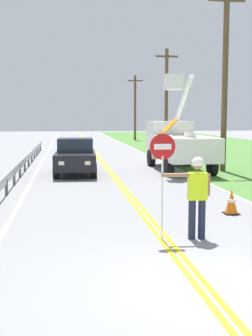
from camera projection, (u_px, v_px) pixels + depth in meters
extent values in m
plane|color=gray|center=(204.00, 288.00, 7.00)|extent=(160.00, 160.00, 0.00)
cube|color=yellow|center=(101.00, 162.00, 26.69)|extent=(0.11, 110.00, 0.01)
cube|color=yellow|center=(104.00, 162.00, 26.71)|extent=(0.11, 110.00, 0.01)
cube|color=silver|center=(161.00, 161.00, 27.17)|extent=(0.12, 110.00, 0.01)
cube|color=silver|center=(42.00, 163.00, 26.23)|extent=(0.12, 110.00, 0.01)
cylinder|color=#1E2338|center=(202.00, 219.00, 9.81)|extent=(0.16, 0.16, 0.88)
cylinder|color=#1E2338|center=(192.00, 219.00, 9.80)|extent=(0.16, 0.16, 0.88)
cube|color=#C6EA19|center=(197.00, 186.00, 9.72)|extent=(0.41, 0.26, 0.60)
cylinder|color=#996B4C|center=(175.00, 175.00, 9.65)|extent=(0.60, 0.12, 0.09)
cylinder|color=#996B4C|center=(208.00, 185.00, 9.74)|extent=(0.09, 0.09, 0.48)
sphere|color=#996B4C|center=(198.00, 165.00, 9.67)|extent=(0.22, 0.22, 0.22)
sphere|color=white|center=(198.00, 163.00, 9.66)|extent=(0.25, 0.25, 0.25)
cylinder|color=silver|center=(162.00, 198.00, 9.68)|extent=(0.04, 0.04, 1.85)
cylinder|color=#B71414|center=(163.00, 147.00, 9.56)|extent=(0.56, 0.03, 0.56)
cube|color=white|center=(163.00, 147.00, 9.54)|extent=(0.38, 0.01, 0.12)
cube|color=white|center=(185.00, 148.00, 21.31)|extent=(2.31, 4.61, 1.10)
cube|color=white|center=(169.00, 139.00, 24.68)|extent=(2.21, 2.11, 2.00)
cube|color=#1E2833|center=(165.00, 133.00, 25.66)|extent=(1.98, 0.07, 0.90)
cylinder|color=silver|center=(190.00, 135.00, 20.33)|extent=(0.56, 0.56, 0.24)
cylinder|color=silver|center=(182.00, 105.00, 21.83)|extent=(0.25, 3.51, 2.71)
cube|color=white|center=(174.00, 82.00, 23.34)|extent=(0.90, 0.90, 0.80)
cube|color=orange|center=(170.00, 126.00, 19.26)|extent=(0.60, 0.80, 0.59)
cylinder|color=black|center=(151.00, 158.00, 24.46)|extent=(0.32, 0.92, 0.92)
cylinder|color=black|center=(188.00, 157.00, 24.73)|extent=(0.32, 0.92, 0.92)
cylinder|color=black|center=(169.00, 166.00, 20.24)|extent=(0.32, 0.92, 0.92)
cylinder|color=black|center=(212.00, 166.00, 20.51)|extent=(0.32, 0.92, 0.92)
cube|color=black|center=(75.00, 160.00, 20.82)|extent=(2.00, 4.17, 0.72)
cube|color=#1E2833|center=(75.00, 145.00, 20.99)|extent=(1.69, 1.79, 0.64)
cube|color=#EAEACC|center=(88.00, 163.00, 18.86)|extent=(0.24, 0.07, 0.16)
cube|color=#EAEACC|center=(61.00, 163.00, 18.76)|extent=(0.24, 0.07, 0.16)
cylinder|color=black|center=(94.00, 170.00, 19.68)|extent=(0.31, 0.69, 0.68)
cylinder|color=black|center=(56.00, 171.00, 19.53)|extent=(0.31, 0.69, 0.68)
cylinder|color=black|center=(93.00, 164.00, 22.19)|extent=(0.31, 0.69, 0.68)
cylinder|color=black|center=(59.00, 165.00, 22.04)|extent=(0.31, 0.69, 0.68)
cylinder|color=brown|center=(225.00, 81.00, 21.75)|extent=(0.28, 0.28, 8.88)
cube|color=brown|center=(227.00, 0.00, 21.31)|extent=(1.80, 0.14, 0.14)
cylinder|color=brown|center=(166.00, 100.00, 36.13)|extent=(0.28, 0.28, 8.15)
cube|color=brown|center=(167.00, 56.00, 35.73)|extent=(1.80, 0.14, 0.14)
cylinder|color=brown|center=(135.00, 108.00, 52.09)|extent=(0.28, 0.28, 7.52)
cube|color=brown|center=(135.00, 81.00, 51.73)|extent=(1.80, 0.14, 0.14)
cone|color=orange|center=(231.00, 202.00, 12.34)|extent=(0.36, 0.36, 0.70)
cylinder|color=white|center=(231.00, 200.00, 12.33)|extent=(0.25, 0.25, 0.08)
cube|color=black|center=(231.00, 213.00, 12.38)|extent=(0.40, 0.40, 0.03)
cone|color=orange|center=(198.00, 184.00, 15.53)|extent=(0.36, 0.36, 0.70)
cylinder|color=white|center=(198.00, 183.00, 15.53)|extent=(0.25, 0.25, 0.08)
cube|color=black|center=(198.00, 194.00, 15.57)|extent=(0.40, 0.40, 0.03)
cube|color=#9EA0A3|center=(22.00, 163.00, 20.96)|extent=(0.06, 32.00, 0.32)
cube|color=#4C4C51|center=(6.00, 187.00, 15.37)|extent=(0.10, 0.10, 0.55)
cube|color=#4C4C51|center=(14.00, 178.00, 17.62)|extent=(0.10, 0.10, 0.55)
cube|color=#4C4C51|center=(20.00, 171.00, 19.87)|extent=(0.10, 0.10, 0.55)
cube|color=#4C4C51|center=(25.00, 166.00, 22.12)|extent=(0.10, 0.10, 0.55)
cube|color=#4C4C51|center=(29.00, 161.00, 24.37)|extent=(0.10, 0.10, 0.55)
cube|color=#4C4C51|center=(32.00, 158.00, 26.62)|extent=(0.10, 0.10, 0.55)
cube|color=#4C4C51|center=(34.00, 154.00, 28.87)|extent=(0.10, 0.10, 0.55)
cube|color=#4C4C51|center=(37.00, 152.00, 31.12)|extent=(0.10, 0.10, 0.55)
cube|color=#4C4C51|center=(39.00, 149.00, 33.37)|extent=(0.10, 0.10, 0.55)
cube|color=#4C4C51|center=(40.00, 147.00, 35.63)|extent=(0.10, 0.10, 0.55)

